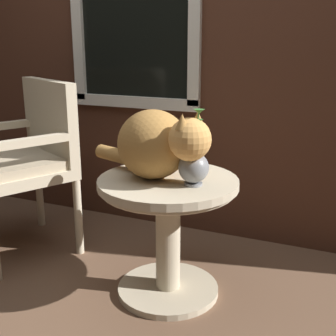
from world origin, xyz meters
TOP-DOWN VIEW (x-y plane):
  - ground_plane at (0.00, 0.00)m, footprint 6.00×6.00m
  - back_wall at (-0.01, 0.89)m, footprint 4.00×0.07m
  - wicker_side_table at (0.19, 0.14)m, footprint 0.63×0.63m
  - wicker_chair at (-0.73, 0.28)m, footprint 0.72×0.70m
  - cat at (0.14, 0.12)m, footprint 0.64×0.39m
  - pewter_vase_with_ivy at (0.32, 0.10)m, footprint 0.13×0.13m

SIDE VIEW (x-z plane):
  - ground_plane at x=0.00m, z-range 0.00..0.00m
  - wicker_side_table at x=0.19m, z-range 0.11..0.67m
  - wicker_chair at x=-0.73m, z-range 0.07..1.02m
  - pewter_vase_with_ivy at x=0.32m, z-range 0.49..0.82m
  - cat at x=0.14m, z-range 0.57..0.88m
  - back_wall at x=-0.01m, z-range 0.00..2.60m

